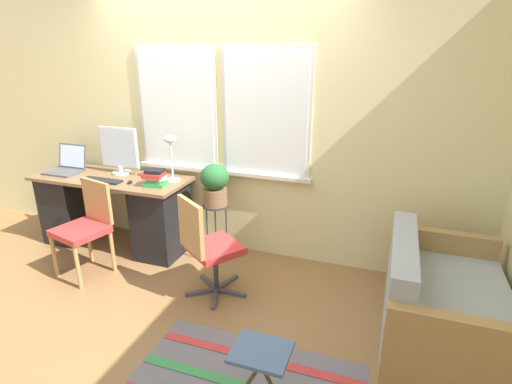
{
  "coord_description": "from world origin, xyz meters",
  "views": [
    {
      "loc": [
        1.61,
        -2.83,
        1.97
      ],
      "look_at": [
        0.56,
        0.15,
        0.84
      ],
      "focal_mm": 28.0,
      "sensor_mm": 36.0,
      "label": 1
    }
  ],
  "objects_px": {
    "monitor": "(119,150)",
    "mouse": "(130,182)",
    "plant_stand": "(216,211)",
    "desk_lamp": "(171,147)",
    "couch_loveseat": "(440,310)",
    "desk_chair_wooden": "(86,225)",
    "laptop": "(67,166)",
    "keyboard": "(102,180)",
    "potted_plant": "(215,183)",
    "book_stack": "(155,178)",
    "folding_stool": "(261,357)",
    "office_chair_swivel": "(207,246)"
  },
  "relations": [
    {
      "from": "laptop",
      "to": "keyboard",
      "type": "xyz_separation_m",
      "value": [
        0.57,
        -0.15,
        -0.05
      ]
    },
    {
      "from": "mouse",
      "to": "plant_stand",
      "type": "height_order",
      "value": "mouse"
    },
    {
      "from": "desk_lamp",
      "to": "couch_loveseat",
      "type": "distance_m",
      "value": 2.65
    },
    {
      "from": "plant_stand",
      "to": "desk_lamp",
      "type": "bearing_deg",
      "value": 175.76
    },
    {
      "from": "keyboard",
      "to": "plant_stand",
      "type": "xyz_separation_m",
      "value": [
        1.11,
        0.22,
        -0.26
      ]
    },
    {
      "from": "mouse",
      "to": "plant_stand",
      "type": "distance_m",
      "value": 0.87
    },
    {
      "from": "potted_plant",
      "to": "folding_stool",
      "type": "xyz_separation_m",
      "value": [
        0.98,
        -1.53,
        -0.43
      ]
    },
    {
      "from": "monitor",
      "to": "desk_lamp",
      "type": "xyz_separation_m",
      "value": [
        0.63,
        -0.03,
        0.09
      ]
    },
    {
      "from": "plant_stand",
      "to": "folding_stool",
      "type": "xyz_separation_m",
      "value": [
        0.98,
        -1.53,
        -0.15
      ]
    },
    {
      "from": "desk_chair_wooden",
      "to": "couch_loveseat",
      "type": "bearing_deg",
      "value": 14.33
    },
    {
      "from": "laptop",
      "to": "keyboard",
      "type": "relative_size",
      "value": 0.82
    },
    {
      "from": "desk_chair_wooden",
      "to": "monitor",
      "type": "bearing_deg",
      "value": 111.43
    },
    {
      "from": "laptop",
      "to": "plant_stand",
      "type": "bearing_deg",
      "value": 2.56
    },
    {
      "from": "monitor",
      "to": "plant_stand",
      "type": "bearing_deg",
      "value": -3.45
    },
    {
      "from": "couch_loveseat",
      "to": "folding_stool",
      "type": "height_order",
      "value": "couch_loveseat"
    },
    {
      "from": "plant_stand",
      "to": "folding_stool",
      "type": "bearing_deg",
      "value": -57.33
    },
    {
      "from": "desk_lamp",
      "to": "couch_loveseat",
      "type": "relative_size",
      "value": 0.37
    },
    {
      "from": "monitor",
      "to": "potted_plant",
      "type": "distance_m",
      "value": 1.12
    },
    {
      "from": "keyboard",
      "to": "potted_plant",
      "type": "height_order",
      "value": "potted_plant"
    },
    {
      "from": "monitor",
      "to": "potted_plant",
      "type": "height_order",
      "value": "monitor"
    },
    {
      "from": "potted_plant",
      "to": "couch_loveseat",
      "type": "bearing_deg",
      "value": -17.29
    },
    {
      "from": "desk_chair_wooden",
      "to": "plant_stand",
      "type": "xyz_separation_m",
      "value": [
        1.01,
        0.62,
        0.04
      ]
    },
    {
      "from": "folding_stool",
      "to": "laptop",
      "type": "bearing_deg",
      "value": 151.32
    },
    {
      "from": "desk_lamp",
      "to": "potted_plant",
      "type": "relative_size",
      "value": 1.14
    },
    {
      "from": "desk_chair_wooden",
      "to": "keyboard",
      "type": "bearing_deg",
      "value": 118.43
    },
    {
      "from": "desk_lamp",
      "to": "laptop",
      "type": "bearing_deg",
      "value": -174.8
    },
    {
      "from": "office_chair_swivel",
      "to": "folding_stool",
      "type": "height_order",
      "value": "office_chair_swivel"
    },
    {
      "from": "keyboard",
      "to": "plant_stand",
      "type": "distance_m",
      "value": 1.16
    },
    {
      "from": "keyboard",
      "to": "book_stack",
      "type": "bearing_deg",
      "value": 5.7
    },
    {
      "from": "mouse",
      "to": "plant_stand",
      "type": "xyz_separation_m",
      "value": [
        0.8,
        0.19,
        -0.27
      ]
    },
    {
      "from": "potted_plant",
      "to": "keyboard",
      "type": "bearing_deg",
      "value": -168.64
    },
    {
      "from": "couch_loveseat",
      "to": "mouse",
      "type": "bearing_deg",
      "value": 81.39
    },
    {
      "from": "plant_stand",
      "to": "potted_plant",
      "type": "xyz_separation_m",
      "value": [
        0.0,
        0.0,
        0.28
      ]
    },
    {
      "from": "laptop",
      "to": "potted_plant",
      "type": "distance_m",
      "value": 1.68
    },
    {
      "from": "keyboard",
      "to": "office_chair_swivel",
      "type": "relative_size",
      "value": 0.47
    },
    {
      "from": "keyboard",
      "to": "plant_stand",
      "type": "relative_size",
      "value": 0.72
    },
    {
      "from": "book_stack",
      "to": "office_chair_swivel",
      "type": "height_order",
      "value": "book_stack"
    },
    {
      "from": "desk_lamp",
      "to": "potted_plant",
      "type": "distance_m",
      "value": 0.56
    },
    {
      "from": "monitor",
      "to": "mouse",
      "type": "height_order",
      "value": "monitor"
    },
    {
      "from": "laptop",
      "to": "desk_chair_wooden",
      "type": "relative_size",
      "value": 0.4
    },
    {
      "from": "desk_chair_wooden",
      "to": "office_chair_swivel",
      "type": "height_order",
      "value": "office_chair_swivel"
    },
    {
      "from": "mouse",
      "to": "potted_plant",
      "type": "height_order",
      "value": "potted_plant"
    },
    {
      "from": "potted_plant",
      "to": "book_stack",
      "type": "bearing_deg",
      "value": -162.93
    },
    {
      "from": "desk_lamp",
      "to": "plant_stand",
      "type": "relative_size",
      "value": 0.78
    },
    {
      "from": "monitor",
      "to": "desk_chair_wooden",
      "type": "relative_size",
      "value": 0.56
    },
    {
      "from": "office_chair_swivel",
      "to": "plant_stand",
      "type": "distance_m",
      "value": 0.63
    },
    {
      "from": "laptop",
      "to": "desk_lamp",
      "type": "relative_size",
      "value": 0.76
    },
    {
      "from": "office_chair_swivel",
      "to": "potted_plant",
      "type": "distance_m",
      "value": 0.71
    },
    {
      "from": "laptop",
      "to": "desk_lamp",
      "type": "height_order",
      "value": "desk_lamp"
    },
    {
      "from": "office_chair_swivel",
      "to": "potted_plant",
      "type": "relative_size",
      "value": 2.23
    }
  ]
}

